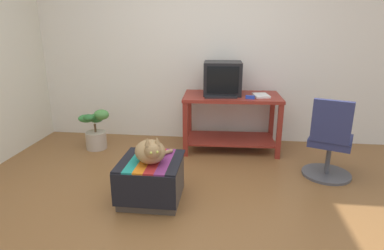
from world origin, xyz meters
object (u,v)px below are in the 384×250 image
(tv_monitor, at_px, (223,78))
(cat, at_px, (151,151))
(stapler, at_px, (250,97))
(keyboard, at_px, (220,96))
(office_chair, at_px, (330,144))
(book, at_px, (261,95))
(desk, at_px, (231,113))
(potted_plant, at_px, (95,130))
(ottoman_with_blanket, at_px, (151,180))

(tv_monitor, xyz_separation_m, cat, (-0.59, -1.50, -0.43))
(tv_monitor, distance_m, cat, 1.67)
(tv_monitor, bearing_deg, stapler, -36.49)
(keyboard, xyz_separation_m, office_chair, (1.19, -0.58, -0.36))
(book, height_order, stapler, stapler)
(tv_monitor, distance_m, office_chair, 1.51)
(desk, height_order, cat, desk)
(office_chair, bearing_deg, keyboard, -4.48)
(desk, relative_size, potted_plant, 2.29)
(book, relative_size, stapler, 2.30)
(ottoman_with_blanket, relative_size, office_chair, 0.68)
(keyboard, xyz_separation_m, potted_plant, (-1.65, -0.04, -0.49))
(tv_monitor, height_order, stapler, tv_monitor)
(keyboard, xyz_separation_m, cat, (-0.58, -1.30, -0.24))
(keyboard, distance_m, potted_plant, 1.72)
(ottoman_with_blanket, distance_m, potted_plant, 1.60)
(tv_monitor, xyz_separation_m, ottoman_with_blanket, (-0.61, -1.45, -0.74))
(tv_monitor, bearing_deg, potted_plant, -174.14)
(keyboard, bearing_deg, ottoman_with_blanket, -123.28)
(ottoman_with_blanket, height_order, office_chair, office_chair)
(tv_monitor, distance_m, ottoman_with_blanket, 1.74)
(desk, distance_m, potted_plant, 1.82)
(cat, bearing_deg, ottoman_with_blanket, 84.18)
(cat, relative_size, potted_plant, 0.85)
(desk, relative_size, keyboard, 3.14)
(desk, xyz_separation_m, office_chair, (1.04, -0.74, -0.11))
(desk, height_order, stapler, stapler)
(office_chair, xyz_separation_m, stapler, (-0.82, 0.55, 0.37))
(book, xyz_separation_m, cat, (-1.08, -1.43, -0.24))
(keyboard, distance_m, stapler, 0.37)
(book, distance_m, stapler, 0.21)
(keyboard, distance_m, office_chair, 1.37)
(potted_plant, xyz_separation_m, office_chair, (2.83, -0.54, 0.13))
(stapler, bearing_deg, ottoman_with_blanket, 154.25)
(office_chair, bearing_deg, potted_plant, 10.90)
(tv_monitor, relative_size, office_chair, 0.55)
(cat, bearing_deg, office_chair, -2.18)
(tv_monitor, xyz_separation_m, office_chair, (1.17, -0.78, -0.55))
(tv_monitor, xyz_separation_m, keyboard, (-0.01, -0.20, -0.19))
(desk, distance_m, cat, 1.63)
(desk, relative_size, book, 4.96)
(keyboard, height_order, ottoman_with_blanket, keyboard)
(desk, relative_size, cat, 2.70)
(cat, bearing_deg, stapler, 29.01)
(office_chair, bearing_deg, stapler, -11.87)
(book, bearing_deg, desk, 164.29)
(cat, height_order, potted_plant, cat)
(ottoman_with_blanket, height_order, potted_plant, potted_plant)
(book, height_order, cat, book)
(ottoman_with_blanket, bearing_deg, book, 51.31)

